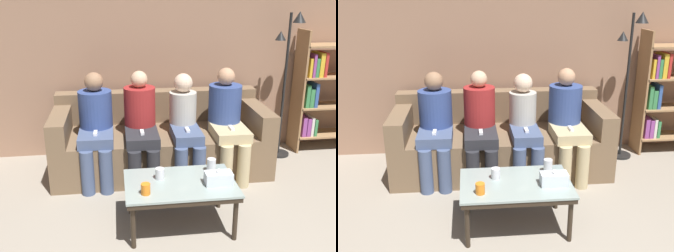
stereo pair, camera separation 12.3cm
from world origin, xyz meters
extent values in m
cube|color=#9E755B|center=(0.00, 3.79, 1.30)|extent=(12.00, 0.06, 2.60)
cube|color=brown|center=(0.00, 3.20, 0.23)|extent=(2.28, 0.94, 0.45)
cube|color=brown|center=(0.00, 3.56, 0.63)|extent=(2.28, 0.20, 0.36)
cube|color=brown|center=(-1.05, 3.20, 0.58)|extent=(0.18, 0.94, 0.25)
cube|color=brown|center=(1.05, 3.20, 0.58)|extent=(0.18, 0.94, 0.25)
cube|color=#8C9E99|center=(0.02, 2.06, 0.40)|extent=(0.91, 0.60, 0.02)
cube|color=#2D2319|center=(0.02, 2.06, 0.37)|extent=(0.89, 0.59, 0.04)
cylinder|color=#2D2319|center=(-0.38, 1.81, 0.18)|extent=(0.04, 0.04, 0.35)
cylinder|color=#2D2319|center=(0.43, 1.81, 0.18)|extent=(0.04, 0.04, 0.35)
cylinder|color=#2D2319|center=(-0.38, 2.31, 0.18)|extent=(0.04, 0.04, 0.35)
cylinder|color=#2D2319|center=(0.43, 2.31, 0.18)|extent=(0.04, 0.04, 0.35)
cylinder|color=silver|center=(-0.13, 2.14, 0.46)|extent=(0.07, 0.07, 0.09)
cylinder|color=orange|center=(-0.27, 1.90, 0.46)|extent=(0.07, 0.07, 0.09)
cylinder|color=silver|center=(0.32, 2.23, 0.47)|extent=(0.08, 0.08, 0.12)
cube|color=silver|center=(0.33, 1.99, 0.46)|extent=(0.22, 0.12, 0.10)
sphere|color=white|center=(0.33, 1.99, 0.52)|extent=(0.04, 0.04, 0.04)
cube|color=#9E754C|center=(1.70, 3.56, 0.73)|extent=(0.02, 0.32, 1.47)
cube|color=#9E754C|center=(2.13, 3.56, 0.18)|extent=(0.84, 0.32, 0.02)
cube|color=#8E4293|center=(1.79, 3.56, 0.31)|extent=(0.05, 0.24, 0.24)
cube|color=#8E4293|center=(1.85, 3.56, 0.31)|extent=(0.05, 0.24, 0.22)
cube|color=silver|center=(1.89, 3.56, 0.31)|extent=(0.03, 0.24, 0.23)
cube|color=#38844C|center=(1.94, 3.56, 0.30)|extent=(0.03, 0.24, 0.21)
cube|color=#9E754C|center=(2.13, 3.56, 0.55)|extent=(0.84, 0.32, 0.02)
cube|color=#38844C|center=(1.79, 3.56, 0.70)|extent=(0.04, 0.24, 0.27)
cube|color=#38844C|center=(1.84, 3.56, 0.67)|extent=(0.05, 0.24, 0.22)
cube|color=#33569E|center=(1.89, 3.56, 0.70)|extent=(0.04, 0.24, 0.29)
cube|color=gold|center=(1.78, 3.56, 1.04)|extent=(0.03, 0.24, 0.22)
cube|color=#8E4293|center=(1.82, 3.56, 1.06)|extent=(0.03, 0.24, 0.27)
cube|color=#38844C|center=(1.86, 3.56, 1.04)|extent=(0.04, 0.24, 0.22)
cube|color=gold|center=(1.91, 3.56, 1.07)|extent=(0.05, 0.24, 0.28)
cube|color=red|center=(1.96, 3.56, 1.07)|extent=(0.03, 0.24, 0.28)
cylinder|color=black|center=(1.45, 3.41, 0.01)|extent=(0.26, 0.26, 0.02)
cylinder|color=black|center=(1.45, 3.41, 0.83)|extent=(0.03, 0.03, 1.67)
cone|color=black|center=(1.55, 3.41, 1.62)|extent=(0.14, 0.14, 0.12)
cone|color=black|center=(1.37, 3.45, 1.42)|extent=(0.12, 0.12, 0.10)
cylinder|color=#47567A|center=(-0.77, 2.72, 0.23)|extent=(0.13, 0.13, 0.45)
cylinder|color=#47567A|center=(-0.59, 2.72, 0.23)|extent=(0.13, 0.13, 0.45)
cube|color=#47567A|center=(-0.68, 2.93, 0.50)|extent=(0.34, 0.42, 0.10)
cylinder|color=#334784|center=(-0.68, 3.15, 0.69)|extent=(0.34, 0.34, 0.48)
sphere|color=#997051|center=(-0.68, 3.15, 1.03)|extent=(0.19, 0.19, 0.19)
cube|color=white|center=(-0.68, 2.89, 0.57)|extent=(0.04, 0.12, 0.02)
cylinder|color=#28282D|center=(-0.32, 2.66, 0.23)|extent=(0.13, 0.13, 0.45)
cylinder|color=#28282D|center=(-0.14, 2.66, 0.23)|extent=(0.13, 0.13, 0.45)
cube|color=#28282D|center=(-0.23, 2.90, 0.50)|extent=(0.33, 0.49, 0.10)
cylinder|color=maroon|center=(-0.23, 3.15, 0.70)|extent=(0.33, 0.33, 0.50)
sphere|color=#DBAD89|center=(-0.23, 3.15, 1.04)|extent=(0.17, 0.17, 0.17)
cube|color=white|center=(-0.23, 2.85, 0.57)|extent=(0.04, 0.12, 0.02)
cylinder|color=#47567A|center=(0.14, 2.68, 0.23)|extent=(0.13, 0.13, 0.45)
cylinder|color=#47567A|center=(0.32, 2.68, 0.23)|extent=(0.13, 0.13, 0.45)
cube|color=#47567A|center=(0.23, 2.91, 0.50)|extent=(0.29, 0.47, 0.10)
cylinder|color=#B7B2A8|center=(0.23, 3.15, 0.67)|extent=(0.29, 0.29, 0.43)
sphere|color=beige|center=(0.23, 3.15, 0.99)|extent=(0.20, 0.20, 0.20)
cube|color=white|center=(0.23, 2.87, 0.57)|extent=(0.04, 0.12, 0.02)
cylinder|color=tan|center=(0.59, 2.68, 0.23)|extent=(0.13, 0.13, 0.45)
cylinder|color=tan|center=(0.77, 2.68, 0.23)|extent=(0.13, 0.13, 0.45)
cube|color=tan|center=(0.68, 2.91, 0.50)|extent=(0.35, 0.46, 0.10)
cylinder|color=#334784|center=(0.68, 3.15, 0.70)|extent=(0.35, 0.35, 0.50)
sphere|color=tan|center=(0.68, 3.15, 1.04)|extent=(0.18, 0.18, 0.18)
cube|color=white|center=(0.68, 2.87, 0.57)|extent=(0.04, 0.12, 0.02)
camera|label=1|loc=(-0.46, -0.78, 1.90)|focal=42.00mm
camera|label=2|loc=(-0.33, -0.79, 1.90)|focal=42.00mm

